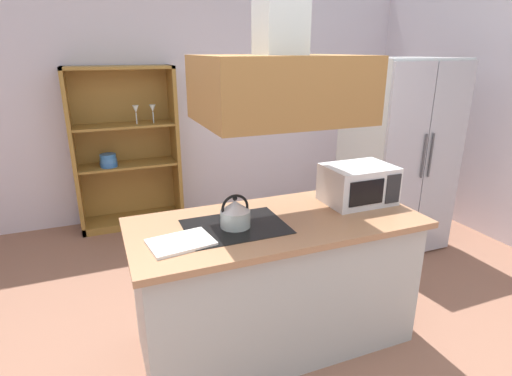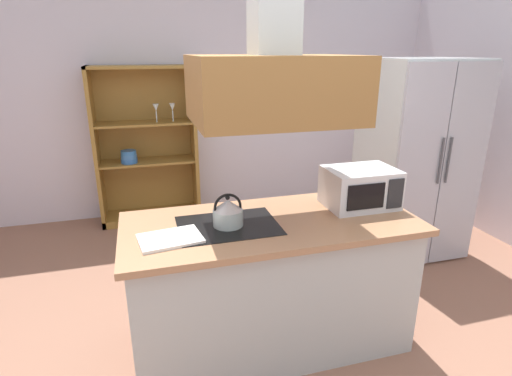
% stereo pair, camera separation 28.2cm
% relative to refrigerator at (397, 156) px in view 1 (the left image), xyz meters
% --- Properties ---
extents(ground_plane, '(7.80, 7.80, 0.00)m').
position_rel_refrigerator_xyz_m(ground_plane, '(-1.86, -1.27, -0.92)').
color(ground_plane, '#90614B').
extents(wall_back, '(6.00, 0.12, 2.70)m').
position_rel_refrigerator_xyz_m(wall_back, '(-1.86, 1.73, 0.43)').
color(wall_back, silver).
rests_on(wall_back, ground).
extents(kitchen_island, '(1.83, 0.81, 0.90)m').
position_rel_refrigerator_xyz_m(kitchen_island, '(-1.74, -0.96, -0.47)').
color(kitchen_island, '#B3B6B2').
rests_on(kitchen_island, ground).
extents(range_hood, '(0.90, 0.70, 1.18)m').
position_rel_refrigerator_xyz_m(range_hood, '(-1.74, -0.96, 0.88)').
color(range_hood, olive).
extents(refrigerator, '(0.90, 0.78, 1.84)m').
position_rel_refrigerator_xyz_m(refrigerator, '(0.00, 0.00, 0.00)').
color(refrigerator, beige).
rests_on(refrigerator, ground).
extents(dish_cabinet, '(1.11, 0.40, 1.75)m').
position_rel_refrigerator_xyz_m(dish_cabinet, '(-2.43, 1.51, -0.15)').
color(dish_cabinet, olive).
rests_on(dish_cabinet, ground).
extents(kettle, '(0.18, 0.18, 0.20)m').
position_rel_refrigerator_xyz_m(kettle, '(-2.01, -0.96, 0.07)').
color(kettle, '#B2BDB6').
rests_on(kettle, kitchen_island).
extents(cutting_board, '(0.37, 0.29, 0.02)m').
position_rel_refrigerator_xyz_m(cutting_board, '(-2.36, -1.07, -0.01)').
color(cutting_board, white).
rests_on(cutting_board, kitchen_island).
extents(microwave, '(0.46, 0.35, 0.26)m').
position_rel_refrigerator_xyz_m(microwave, '(-1.08, -0.88, 0.11)').
color(microwave, silver).
rests_on(microwave, kitchen_island).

